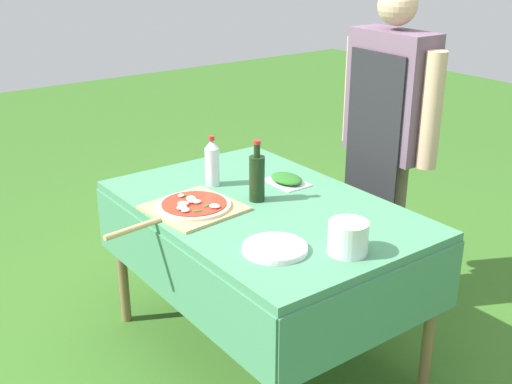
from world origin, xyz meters
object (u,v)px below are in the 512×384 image
pizza_on_peel (191,207)px  plate_stack (275,248)px  oil_bottle (257,177)px  person_cook (388,126)px  mixing_tub (348,237)px  prep_table (263,223)px  herb_container (286,179)px  water_bottle (212,162)px

pizza_on_peel → plate_stack: pizza_on_peel is taller
oil_bottle → pizza_on_peel: bearing=-104.3°
person_cook → mixing_tub: bearing=127.3°
prep_table → herb_container: size_ratio=6.78×
oil_bottle → plate_stack: 0.48m
mixing_tub → water_bottle: bearing=-178.5°
water_bottle → prep_table: bearing=7.9°
prep_table → oil_bottle: bearing=172.1°
person_cook → plate_stack: size_ratio=6.68×
prep_table → herb_container: (-0.14, 0.23, 0.10)m
person_cook → mixing_tub: 0.98m
prep_table → mixing_tub: bearing=-2.4°
prep_table → pizza_on_peel: 0.31m
water_bottle → herb_container: bearing=56.9°
pizza_on_peel → mixing_tub: size_ratio=4.20×
prep_table → water_bottle: size_ratio=5.91×
oil_bottle → prep_table: bearing=-7.9°
person_cook → herb_container: bearing=81.6°
herb_container → water_bottle: bearing=-123.1°
pizza_on_peel → water_bottle: bearing=123.9°
person_cook → water_bottle: size_ratio=6.89×
oil_bottle → water_bottle: (-0.26, -0.05, 0.00)m
prep_table → herb_container: 0.29m
herb_container → plate_stack: bearing=-42.4°
water_bottle → plate_stack: (0.67, -0.17, -0.10)m
mixing_tub → oil_bottle: bearing=177.1°
pizza_on_peel → prep_table: bearing=58.7°
mixing_tub → plate_stack: (-0.16, -0.20, -0.05)m
herb_container → mixing_tub: bearing=-21.3°
water_bottle → mixing_tub: 0.84m
person_cook → oil_bottle: (-0.02, -0.76, -0.09)m
oil_bottle → herb_container: oil_bottle is taller
prep_table → water_bottle: (-0.32, -0.04, 0.19)m
prep_table → herb_container: bearing=120.3°
oil_bottle → mixing_tub: oil_bottle is taller
pizza_on_peel → water_bottle: water_bottle is taller
oil_bottle → person_cook: bearing=88.8°
prep_table → plate_stack: 0.43m
person_cook → pizza_on_peel: (-0.09, -1.04, -0.18)m
herb_container → plate_stack: herb_container is taller
pizza_on_peel → mixing_tub: bearing=14.7°
prep_table → oil_bottle: size_ratio=5.10×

